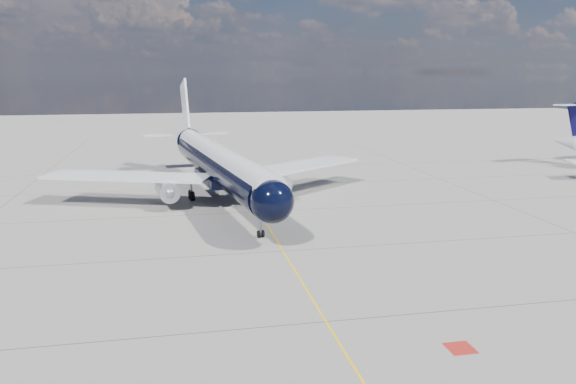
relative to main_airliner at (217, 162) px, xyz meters
name	(u,v)px	position (x,y,z in m)	size (l,w,h in m)	color
ground	(253,202)	(4.12, -3.26, -4.64)	(320.00, 320.00, 0.00)	gray
taxiway_centerline	(259,212)	(4.12, -8.26, -4.64)	(0.16, 160.00, 0.01)	yellow
red_marking	(460,348)	(10.92, -43.26, -4.64)	(1.60, 1.60, 0.01)	maroon
main_airliner	(217,162)	(0.00, 0.00, 0.00)	(42.08, 51.65, 14.95)	black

